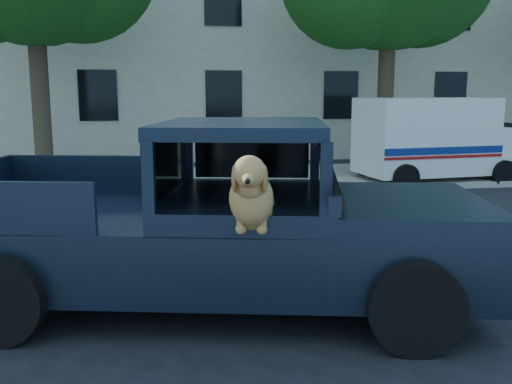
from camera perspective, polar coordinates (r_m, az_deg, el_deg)
The scene contains 6 objects.
ground at distance 5.96m, azimuth 2.27°, elevation -12.95°, with size 120.00×120.00×0.00m, color black.
far_sidewalk at distance 14.79m, azimuth -5.13°, elevation 1.24°, with size 60.00×4.00×0.15m, color gray.
lane_stripes at distance 9.60m, azimuth 9.79°, elevation -4.10°, with size 21.60×0.14×0.01m, color silver, non-canonical shape.
building_main at distance 22.36m, azimuth 1.08°, elevation 15.61°, with size 26.00×6.00×9.00m, color beige.
pickup_truck at distance 6.24m, azimuth -4.66°, elevation -5.29°, with size 5.97×3.46×2.01m.
mail_truck at distance 15.15m, azimuth 17.35°, elevation 4.35°, with size 4.13×2.39×2.17m.
Camera 1 is at (-1.15, -5.37, 2.33)m, focal length 40.00 mm.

